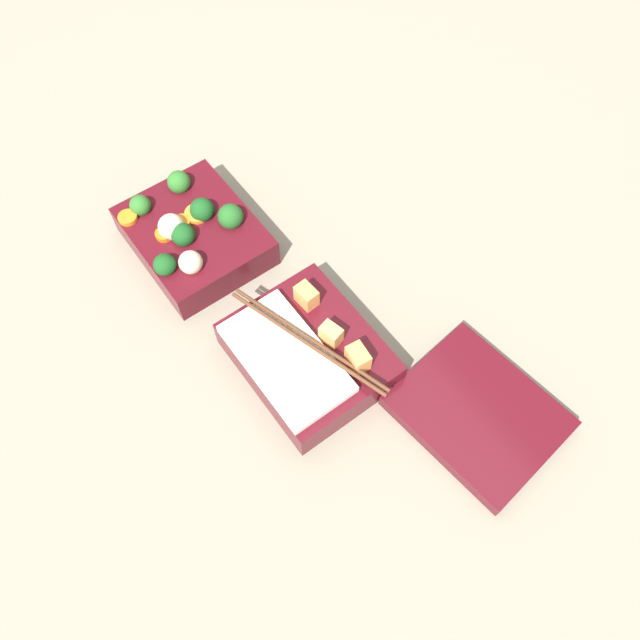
{
  "coord_description": "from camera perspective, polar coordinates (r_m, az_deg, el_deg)",
  "views": [
    {
      "loc": [
        0.4,
        -0.17,
        0.71
      ],
      "look_at": [
        0.09,
        0.05,
        0.05
      ],
      "focal_mm": 35.0,
      "sensor_mm": 36.0,
      "label": 1
    }
  ],
  "objects": [
    {
      "name": "bento_tray_vegetable",
      "position": [
        0.88,
        -11.67,
        7.62
      ],
      "size": [
        0.19,
        0.16,
        0.07
      ],
      "color": "#510F19",
      "rests_on": "ground_plane"
    },
    {
      "name": "bento_tray_rice",
      "position": [
        0.77,
        -1.22,
        -3.13
      ],
      "size": [
        0.22,
        0.15,
        0.07
      ],
      "color": "#510F19",
      "rests_on": "ground_plane"
    },
    {
      "name": "bento_lid",
      "position": [
        0.78,
        14.24,
        -8.22
      ],
      "size": [
        0.2,
        0.17,
        0.02
      ],
      "primitive_type": "cube",
      "rotation": [
        0.0,
        0.0,
        0.11
      ],
      "color": "#510F19",
      "rests_on": "ground_plane"
    },
    {
      "name": "ground_plane",
      "position": [
        0.83,
        -6.71,
        1.09
      ],
      "size": [
        3.0,
        3.0,
        0.0
      ],
      "primitive_type": "plane",
      "color": "gray"
    }
  ]
}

